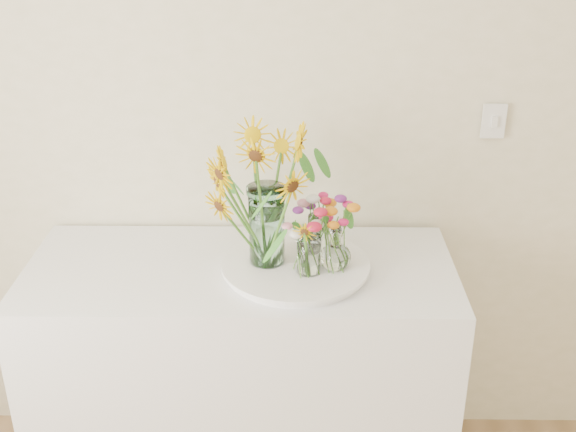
{
  "coord_description": "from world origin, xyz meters",
  "views": [
    {
      "loc": [
        -0.2,
        -0.12,
        2.05
      ],
      "look_at": [
        -0.22,
        1.91,
        1.1
      ],
      "focal_mm": 45.0,
      "sensor_mm": 36.0,
      "label": 1
    }
  ],
  "objects_px": {
    "counter": "(244,379)",
    "small_vase_a": "(309,255)",
    "small_vase_b": "(336,249)",
    "mason_jar": "(267,225)",
    "tray": "(296,268)",
    "small_vase_c": "(319,233)"
  },
  "relations": [
    {
      "from": "mason_jar",
      "to": "tray",
      "type": "bearing_deg",
      "value": -7.48
    },
    {
      "from": "mason_jar",
      "to": "small_vase_c",
      "type": "height_order",
      "value": "mason_jar"
    },
    {
      "from": "counter",
      "to": "small_vase_b",
      "type": "bearing_deg",
      "value": -9.46
    },
    {
      "from": "small_vase_a",
      "to": "small_vase_c",
      "type": "xyz_separation_m",
      "value": [
        0.03,
        0.16,
        -0.0
      ]
    },
    {
      "from": "small_vase_a",
      "to": "counter",
      "type": "bearing_deg",
      "value": 159.72
    },
    {
      "from": "tray",
      "to": "mason_jar",
      "type": "relative_size",
      "value": 1.71
    },
    {
      "from": "tray",
      "to": "small_vase_a",
      "type": "distance_m",
      "value": 0.1
    },
    {
      "from": "counter",
      "to": "small_vase_b",
      "type": "height_order",
      "value": "small_vase_b"
    },
    {
      "from": "small_vase_b",
      "to": "small_vase_c",
      "type": "height_order",
      "value": "small_vase_b"
    },
    {
      "from": "counter",
      "to": "mason_jar",
      "type": "bearing_deg",
      "value": -8.34
    },
    {
      "from": "mason_jar",
      "to": "small_vase_b",
      "type": "xyz_separation_m",
      "value": [
        0.22,
        -0.04,
        -0.06
      ]
    },
    {
      "from": "small_vase_a",
      "to": "small_vase_b",
      "type": "distance_m",
      "value": 0.09
    },
    {
      "from": "counter",
      "to": "tray",
      "type": "xyz_separation_m",
      "value": [
        0.18,
        -0.03,
        0.46
      ]
    },
    {
      "from": "small_vase_b",
      "to": "counter",
      "type": "bearing_deg",
      "value": 170.54
    },
    {
      "from": "tray",
      "to": "small_vase_c",
      "type": "height_order",
      "value": "small_vase_c"
    },
    {
      "from": "mason_jar",
      "to": "small_vase_b",
      "type": "bearing_deg",
      "value": -9.92
    },
    {
      "from": "tray",
      "to": "small_vase_b",
      "type": "xyz_separation_m",
      "value": [
        0.13,
        -0.03,
        0.08
      ]
    },
    {
      "from": "counter",
      "to": "tray",
      "type": "bearing_deg",
      "value": -7.91
    },
    {
      "from": "tray",
      "to": "counter",
      "type": "bearing_deg",
      "value": 172.09
    },
    {
      "from": "small_vase_a",
      "to": "small_vase_b",
      "type": "xyz_separation_m",
      "value": [
        0.08,
        0.03,
        0.01
      ]
    },
    {
      "from": "counter",
      "to": "small_vase_a",
      "type": "height_order",
      "value": "small_vase_a"
    },
    {
      "from": "mason_jar",
      "to": "counter",
      "type": "bearing_deg",
      "value": 171.66
    }
  ]
}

